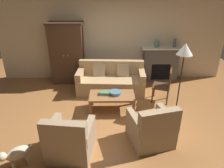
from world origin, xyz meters
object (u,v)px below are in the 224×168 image
armchair_near_left (70,140)px  armoire (67,53)px  fruit_bowl (115,93)px  mantel_vase_jade (157,43)px  couch (111,81)px  side_chair_wooden (165,84)px  dog (16,154)px  armchair_near_right (152,129)px  floor_lamp (184,53)px  book_stack (104,93)px  coffee_table (112,97)px  fireplace (160,63)px  mantel_vase_slate (175,43)px

armchair_near_left → armoire: bearing=100.1°
fruit_bowl → mantel_vase_jade: size_ratio=1.36×
couch → side_chair_wooden: side_chair_wooden is taller
fruit_bowl → dog: (-1.72, -1.79, -0.21)m
fruit_bowl → armchair_near_right: size_ratio=0.32×
armoire → couch: bearing=-28.4°
armchair_near_right → side_chair_wooden: bearing=68.2°
floor_lamp → dog: (-3.25, -1.72, -1.22)m
armchair_near_right → armchair_near_left: bearing=-168.7°
side_chair_wooden → book_stack: bearing=-166.2°
armoire → book_stack: (1.17, -1.75, -0.49)m
fruit_bowl → coffee_table: bearing=-155.8°
book_stack → floor_lamp: (1.80, -0.07, 1.01)m
fireplace → book_stack: 2.55m
book_stack → armchair_near_right: bearing=-53.2°
armoire → couch: (1.35, -0.73, -0.63)m
couch → floor_lamp: floor_lamp is taller
book_stack → fireplace: bearing=45.8°
couch → fruit_bowl: 1.03m
armoire → mantel_vase_jade: (2.77, 0.06, 0.28)m
dog → mantel_vase_jade: bearing=49.7°
book_stack → mantel_vase_slate: (2.16, 1.81, 0.79)m
fireplace → fruit_bowl: (-1.51, -1.82, -0.11)m
mantel_vase_slate → armchair_near_left: size_ratio=0.29×
dog → side_chair_wooden: bearing=35.6°
book_stack → armchair_near_right: size_ratio=0.29×
armoire → floor_lamp: 3.52m
coffee_table → book_stack: 0.21m
couch → floor_lamp: size_ratio=1.16×
fireplace → armoire: (-2.95, -0.08, 0.38)m
fireplace → dog: bearing=-131.8°
fireplace → floor_lamp: bearing=-89.5°
coffee_table → mantel_vase_slate: mantel_vase_slate is taller
armchair_near_right → floor_lamp: bearing=53.6°
mantel_vase_slate → mantel_vase_jade: bearing=180.0°
couch → mantel_vase_slate: bearing=21.7°
armchair_near_right → floor_lamp: 1.86m
fireplace → mantel_vase_slate: (0.38, -0.02, 0.68)m
side_chair_wooden → armchair_near_right: bearing=-111.8°
couch → mantel_vase_jade: mantel_vase_jade is taller
fireplace → mantel_vase_slate: size_ratio=4.97×
fireplace → dog: fireplace is taller
armoire → dog: 3.62m
floor_lamp → fireplace: bearing=90.5°
armoire → mantel_vase_jade: 2.78m
mantel_vase_jade → armchair_near_right: (-0.67, -3.05, -0.91)m
couch → coffee_table: 1.05m
armchair_near_left → floor_lamp: bearing=31.8°
fruit_bowl → armchair_near_left: (-0.85, -1.55, -0.14)m
coffee_table → armchair_near_left: (-0.77, -1.51, -0.05)m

